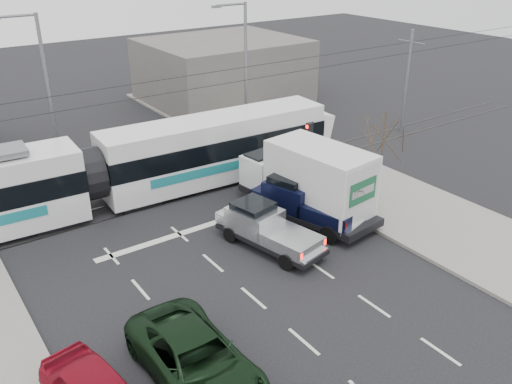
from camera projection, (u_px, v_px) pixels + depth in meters
ground at (288, 283)px, 21.54m from camera, size 120.00×120.00×0.00m
sidewalk_right at (434, 220)px, 26.19m from camera, size 6.00×60.00×0.15m
rails at (173, 194)px, 28.92m from camera, size 60.00×1.60×0.03m
building_right at (223, 71)px, 44.45m from camera, size 12.00×10.00×5.00m
bare_tree at (383, 139)px, 25.72m from camera, size 2.40×2.40×5.00m
traffic_signal at (310, 141)px, 28.54m from camera, size 0.44×0.44×3.60m
street_lamp_near at (243, 68)px, 33.50m from camera, size 2.38×0.25×9.00m
street_lamp_far at (45, 88)px, 29.00m from camera, size 2.38×0.25×9.00m
catenary at (167, 125)px, 27.27m from camera, size 60.00×0.20×7.00m
tram at (90, 175)px, 26.40m from camera, size 26.96×4.03×5.48m
silver_pickup at (264, 227)px, 23.80m from camera, size 2.78×5.44×1.89m
box_truck at (309, 181)px, 26.05m from camera, size 3.39×7.66×3.71m
navy_pickup at (302, 201)px, 25.68m from camera, size 3.46×5.74×2.28m
green_car at (196, 360)px, 16.53m from camera, size 2.66×5.72×1.59m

